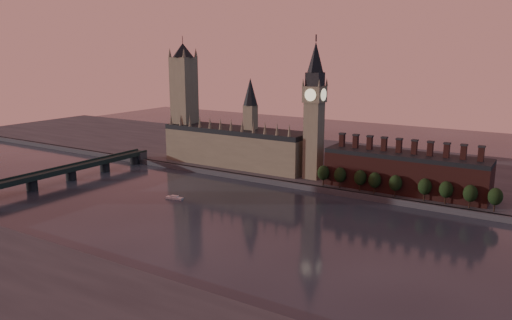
{
  "coord_description": "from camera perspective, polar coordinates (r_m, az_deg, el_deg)",
  "views": [
    {
      "loc": [
        170.85,
        -226.98,
        99.73
      ],
      "look_at": [
        -6.76,
        55.0,
        26.38
      ],
      "focal_mm": 35.0,
      "sensor_mm": 36.0,
      "label": 1
    }
  ],
  "objects": [
    {
      "name": "embankment_tree_0",
      "position": [
        362.7,
        7.71,
        -1.46
      ],
      "size": [
        8.6,
        8.6,
        14.88
      ],
      "color": "black",
      "rests_on": "north_bank"
    },
    {
      "name": "embankment_tree_8",
      "position": [
        334.63,
        25.68,
        -3.79
      ],
      "size": [
        8.6,
        8.6,
        14.88
      ],
      "color": "black",
      "rests_on": "north_bank"
    },
    {
      "name": "north_bank",
      "position": [
        450.32,
        9.11,
        -0.28
      ],
      "size": [
        900.0,
        182.0,
        4.0
      ],
      "color": "#49494E",
      "rests_on": "ground"
    },
    {
      "name": "victoria_tower",
      "position": [
        450.77,
        -8.21,
        7.11
      ],
      "size": [
        24.0,
        24.0,
        108.0
      ],
      "color": "#7B7158",
      "rests_on": "north_bank"
    },
    {
      "name": "ground",
      "position": [
        301.09,
        -4.53,
        -6.97
      ],
      "size": [
        900.0,
        900.0,
        0.0
      ],
      "primitive_type": "plane",
      "color": "black",
      "rests_on": "ground"
    },
    {
      "name": "embankment_tree_2",
      "position": [
        353.37,
        11.82,
        -1.99
      ],
      "size": [
        8.6,
        8.6,
        14.88
      ],
      "color": "black",
      "rests_on": "north_bank"
    },
    {
      "name": "embankment_tree_5",
      "position": [
        341.46,
        18.73,
        -2.89
      ],
      "size": [
        8.6,
        8.6,
        14.88
      ],
      "color": "black",
      "rests_on": "north_bank"
    },
    {
      "name": "palace_of_westminster",
      "position": [
        422.3,
        -2.29,
        1.75
      ],
      "size": [
        130.0,
        30.3,
        74.0
      ],
      "color": "#7B7158",
      "rests_on": "north_bank"
    },
    {
      "name": "embankment_tree_4",
      "position": [
        344.83,
        15.66,
        -2.55
      ],
      "size": [
        8.6,
        8.6,
        14.88
      ],
      "color": "black",
      "rests_on": "north_bank"
    },
    {
      "name": "westminster_bridge",
      "position": [
        406.2,
        -22.62,
        -1.69
      ],
      "size": [
        14.0,
        200.0,
        11.55
      ],
      "color": "#1D2E29",
      "rests_on": "ground"
    },
    {
      "name": "embankment_tree_1",
      "position": [
        358.46,
        9.58,
        -1.69
      ],
      "size": [
        8.6,
        8.6,
        14.88
      ],
      "color": "black",
      "rests_on": "north_bank"
    },
    {
      "name": "big_ben",
      "position": [
        375.86,
        6.68,
        5.78
      ],
      "size": [
        15.0,
        15.0,
        107.0
      ],
      "color": "#7B7158",
      "rests_on": "north_bank"
    },
    {
      "name": "embankment_tree_7",
      "position": [
        335.55,
        23.3,
        -3.52
      ],
      "size": [
        8.6,
        8.6,
        14.88
      ],
      "color": "black",
      "rests_on": "north_bank"
    },
    {
      "name": "embankment_tree_6",
      "position": [
        338.89,
        20.89,
        -3.17
      ],
      "size": [
        8.6,
        8.6,
        14.88
      ],
      "color": "black",
      "rests_on": "north_bank"
    },
    {
      "name": "river_boat",
      "position": [
        347.54,
        -9.3,
        -4.27
      ],
      "size": [
        12.73,
        5.47,
        2.46
      ],
      "rotation": [
        0.0,
        0.0,
        0.16
      ],
      "color": "silver",
      "rests_on": "ground"
    },
    {
      "name": "embankment_tree_3",
      "position": [
        348.89,
        13.41,
        -2.25
      ],
      "size": [
        8.6,
        8.6,
        14.88
      ],
      "color": "black",
      "rests_on": "north_bank"
    },
    {
      "name": "chimney_block",
      "position": [
        358.5,
        16.66,
        -1.33
      ],
      "size": [
        110.0,
        25.0,
        37.0
      ],
      "color": "#49201C",
      "rests_on": "north_bank"
    }
  ]
}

